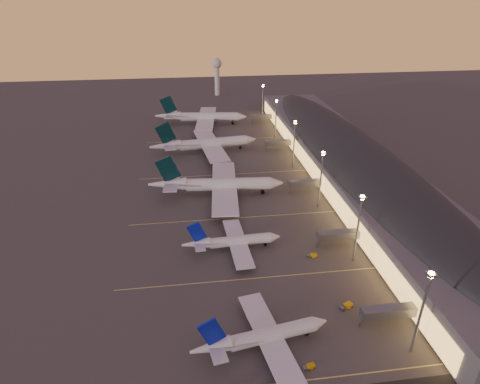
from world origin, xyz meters
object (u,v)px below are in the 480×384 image
airliner_wide_far (201,117)px  baggage_tug_a (309,367)px  airliner_narrow_south (262,337)px  airliner_wide_near (217,185)px  airliner_narrow_north (232,241)px  baggage_tug_b (346,306)px  airliner_wide_mid (204,144)px  radar_tower (217,70)px  baggage_tug_c (312,255)px

airliner_wide_far → baggage_tug_a: bearing=-78.5°
airliner_narrow_south → airliner_wide_near: 91.14m
airliner_narrow_north → baggage_tug_b: 46.34m
baggage_tug_a → airliner_wide_mid: bearing=84.0°
radar_tower → baggage_tug_a: radar_tower is taller
airliner_narrow_north → airliner_wide_near: 45.15m
radar_tower → baggage_tug_a: 302.35m
airliner_narrow_north → baggage_tug_a: bearing=-79.1°
airliner_narrow_north → radar_tower: size_ratio=1.11×
airliner_narrow_south → radar_tower: 294.11m
radar_tower → baggage_tug_b: bearing=-86.9°
airliner_wide_near → baggage_tug_a: airliner_wide_near is taller
baggage_tug_a → baggage_tug_b: size_ratio=0.75×
airliner_narrow_north → airliner_wide_near: bearing=89.6°
airliner_narrow_north → airliner_wide_far: bearing=88.6°
radar_tower → baggage_tug_c: 256.96m
airliner_narrow_south → airliner_narrow_north: size_ratio=1.05×
airliner_wide_far → baggage_tug_c: (31.62, -166.20, -4.84)m
airliner_narrow_north → radar_tower: bearing=83.7°
baggage_tug_b → baggage_tug_c: size_ratio=1.20×
airliner_wide_mid → baggage_tug_b: (34.80, -136.19, -4.60)m
baggage_tug_a → airliner_wide_near: bearing=86.1°
radar_tower → baggage_tug_b: size_ratio=7.22×
airliner_wide_mid → baggage_tug_b: bearing=-83.0°
baggage_tug_c → airliner_narrow_south: bearing=-120.4°
baggage_tug_c → airliner_wide_near: bearing=122.8°
airliner_wide_far → baggage_tug_b: (34.11, -192.67, -4.76)m
airliner_wide_mid → baggage_tug_c: 114.47m
airliner_narrow_north → airliner_narrow_south: bearing=-89.6°
radar_tower → baggage_tug_c: radar_tower is taller
airliner_narrow_south → baggage_tug_a: bearing=-47.5°
baggage_tug_c → airliner_narrow_north: bearing=166.9°
airliner_wide_near → airliner_wide_far: (-1.89, 112.68, 0.21)m
radar_tower → baggage_tug_c: bearing=-87.2°
baggage_tug_a → baggage_tug_b: baggage_tug_b is taller
airliner_narrow_south → airliner_narrow_north: airliner_narrow_south is taller
airliner_narrow_north → airliner_wide_far: airliner_wide_far is taller
airliner_narrow_north → baggage_tug_b: bearing=-51.8°
airliner_wide_far → airliner_wide_near: bearing=-82.2°
airliner_narrow_north → baggage_tug_b: (30.34, -34.92, -2.78)m
airliner_wide_far → baggage_tug_a: 212.76m
airliner_narrow_south → baggage_tug_b: 30.10m
airliner_wide_mid → airliner_wide_far: bearing=82.0°
airliner_wide_near → airliner_wide_far: airliner_wide_far is taller
airliner_narrow_north → airliner_wide_mid: 101.39m
baggage_tug_c → baggage_tug_a: bearing=-104.0°
airliner_wide_far → radar_tower: bearing=84.9°
airliner_wide_far → baggage_tug_c: 169.25m
airliner_wide_mid → airliner_narrow_south: bearing=-94.6°
airliner_wide_near → airliner_wide_mid: bearing=97.3°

